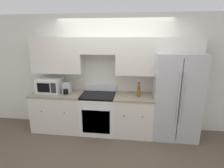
% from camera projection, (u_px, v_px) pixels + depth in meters
% --- Properties ---
extents(ground_plane, '(12.00, 12.00, 0.00)m').
position_uv_depth(ground_plane, '(110.00, 139.00, 3.74)').
color(ground_plane, brown).
extents(wall_back, '(8.00, 0.39, 2.60)m').
position_uv_depth(wall_back, '(114.00, 66.00, 3.91)').
color(wall_back, silver).
rests_on(wall_back, ground_plane).
extents(lower_cabinets_left, '(1.16, 0.64, 0.89)m').
position_uv_depth(lower_cabinets_left, '(59.00, 111.00, 4.07)').
color(lower_cabinets_left, silver).
rests_on(lower_cabinets_left, ground_plane).
extents(lower_cabinets_right, '(0.84, 0.64, 0.89)m').
position_uv_depth(lower_cabinets_right, '(133.00, 115.00, 3.86)').
color(lower_cabinets_right, silver).
rests_on(lower_cabinets_right, ground_plane).
extents(oven_range, '(0.75, 0.65, 1.05)m').
position_uv_depth(oven_range, '(99.00, 113.00, 3.95)').
color(oven_range, white).
rests_on(oven_range, ground_plane).
extents(refrigerator, '(0.93, 0.75, 1.81)m').
position_uv_depth(refrigerator, '(175.00, 96.00, 3.68)').
color(refrigerator, '#B7B7BC').
rests_on(refrigerator, ground_plane).
extents(microwave, '(0.52, 0.42, 0.31)m').
position_uv_depth(microwave, '(50.00, 85.00, 3.98)').
color(microwave, white).
rests_on(microwave, lower_cabinets_left).
extents(bottle, '(0.07, 0.07, 0.32)m').
position_uv_depth(bottle, '(139.00, 91.00, 3.67)').
color(bottle, brown).
rests_on(bottle, lower_cabinets_right).
extents(paper_towel_holder, '(0.17, 0.22, 0.24)m').
position_uv_depth(paper_towel_holder, '(67.00, 88.00, 3.90)').
color(paper_towel_holder, '#B7B7BC').
rests_on(paper_towel_holder, lower_cabinets_left).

